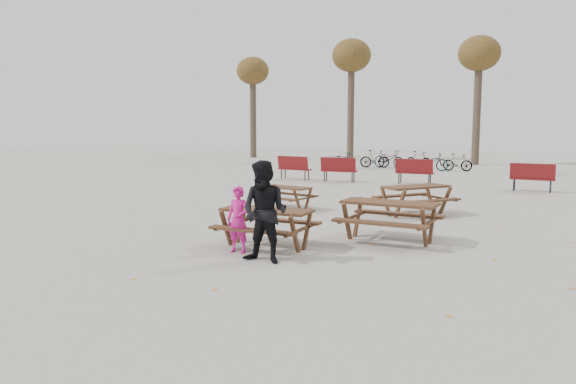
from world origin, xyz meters
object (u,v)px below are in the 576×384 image
at_px(main_picnic_table, 267,218).
at_px(picnic_table_east, 389,222).
at_px(picnic_table_far, 416,200).
at_px(adult, 265,212).
at_px(food_tray, 268,209).
at_px(picnic_table_north, 285,198).
at_px(child, 238,220).
at_px(soda_bottle, 269,207).

bearing_deg(main_picnic_table, picnic_table_east, 37.66).
bearing_deg(picnic_table_far, picnic_table_east, -138.41).
relative_size(adult, picnic_table_east, 0.93).
distance_m(food_tray, picnic_table_north, 4.98).
distance_m(child, picnic_table_north, 5.40).
height_order(main_picnic_table, soda_bottle, soda_bottle).
distance_m(food_tray, adult, 1.15).
bearing_deg(food_tray, picnic_table_north, 111.67).
distance_m(soda_bottle, picnic_table_far, 5.63).
relative_size(soda_bottle, picnic_table_east, 0.09).
height_order(soda_bottle, picnic_table_east, soda_bottle).
height_order(adult, picnic_table_far, adult).
bearing_deg(main_picnic_table, adult, -63.93).
height_order(main_picnic_table, picnic_table_north, main_picnic_table).
relative_size(picnic_table_east, picnic_table_far, 1.07).
bearing_deg(picnic_table_north, soda_bottle, -55.84).
distance_m(child, picnic_table_far, 6.18).
height_order(child, picnic_table_far, child).
bearing_deg(picnic_table_far, main_picnic_table, -161.57).
xyz_separation_m(main_picnic_table, food_tray, (0.04, -0.04, 0.21)).
xyz_separation_m(picnic_table_north, picnic_table_far, (3.59, 0.63, 0.06)).
height_order(food_tray, soda_bottle, soda_bottle).
xyz_separation_m(child, picnic_table_far, (2.10, 5.80, -0.24)).
relative_size(soda_bottle, adult, 0.09).
xyz_separation_m(adult, picnic_table_far, (1.28, 6.27, -0.51)).
bearing_deg(main_picnic_table, food_tray, -42.31).
bearing_deg(picnic_table_east, child, -134.24).
bearing_deg(food_tray, child, -120.08).
relative_size(soda_bottle, picnic_table_north, 0.11).
bearing_deg(soda_bottle, picnic_table_far, 72.77).
xyz_separation_m(main_picnic_table, picnic_table_far, (1.81, 5.19, -0.19)).
distance_m(child, adult, 0.98).
bearing_deg(adult, child, 151.30).
xyz_separation_m(picnic_table_east, picnic_table_north, (-3.84, 2.98, -0.09)).
xyz_separation_m(food_tray, picnic_table_north, (-1.83, 4.61, -0.46)).
height_order(food_tray, picnic_table_east, picnic_table_east).
relative_size(adult, picnic_table_far, 0.99).
bearing_deg(picnic_table_north, food_tray, -56.40).
xyz_separation_m(main_picnic_table, adult, (0.53, -1.08, 0.32)).
relative_size(soda_bottle, picnic_table_far, 0.09).
bearing_deg(picnic_table_north, main_picnic_table, -56.71).
distance_m(picnic_table_north, picnic_table_far, 3.65).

